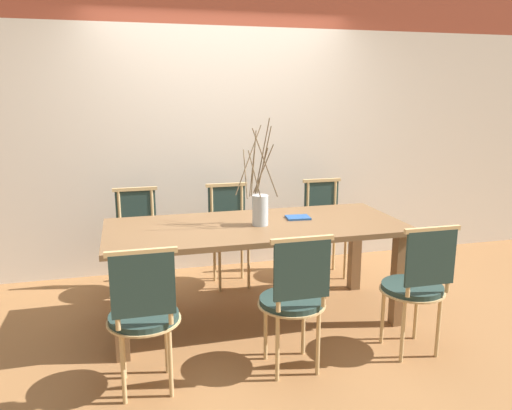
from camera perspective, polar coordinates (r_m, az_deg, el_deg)
ground_plane at (r=4.05m, az=0.00°, el=-12.80°), size 16.00×16.00×0.00m
wall_rear at (r=4.96m, az=-4.00°, el=11.01°), size 12.00×0.06×3.20m
dining_table at (r=3.81m, az=0.00°, el=-3.72°), size 2.25×0.96×0.77m
chair_near_leftend at (r=3.00m, az=-12.69°, el=-11.86°), size 0.43×0.43×0.93m
chair_near_left at (r=3.16m, az=4.40°, el=-10.33°), size 0.43×0.43×0.93m
chair_near_center at (r=3.52m, az=17.89°, el=-8.47°), size 0.43×0.43×0.93m
chair_far_leftend at (r=4.50m, az=-13.38°, el=-3.54°), size 0.43×0.43×0.93m
chair_far_left at (r=4.59m, az=-3.01°, el=-2.89°), size 0.43×0.43×0.93m
chair_far_center at (r=4.86m, az=7.96°, el=-2.10°), size 0.43×0.43×0.93m
vase_centerpiece at (r=3.73m, az=0.46°, el=-0.19°), size 0.29×0.29×0.80m
book_stack at (r=3.97m, az=4.81°, el=-1.43°), size 0.20×0.16×0.02m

